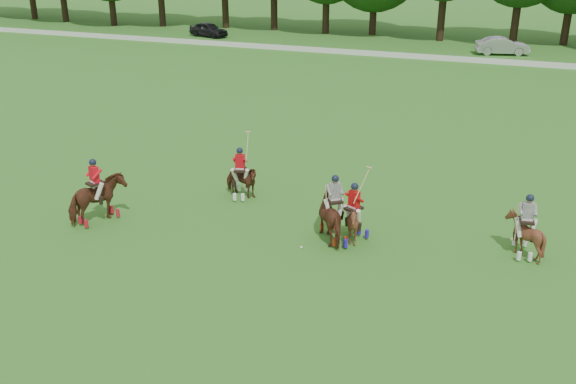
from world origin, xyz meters
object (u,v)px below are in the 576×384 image
(car_mid, at_px, (502,46))
(polo_red_b, at_px, (241,180))
(car_left, at_px, (209,29))
(polo_red_c, at_px, (353,222))
(polo_stripe_b, at_px, (524,234))
(polo_stripe_a, at_px, (334,216))
(polo_ball, at_px, (301,247))
(polo_red_a, at_px, (97,199))

(car_mid, xyz_separation_m, polo_red_b, (-8.14, -36.31, 0.00))
(car_left, xyz_separation_m, car_mid, (27.86, 0.00, 0.03))
(polo_red_c, relative_size, polo_stripe_b, 1.27)
(polo_stripe_a, height_order, polo_ball, polo_stripe_a)
(polo_red_b, height_order, polo_red_c, polo_red_c)
(polo_stripe_b, xyz_separation_m, polo_ball, (-7.06, -2.12, -0.72))
(polo_red_a, relative_size, polo_stripe_b, 1.13)
(polo_red_c, bearing_deg, polo_stripe_b, 11.06)
(polo_red_a, bearing_deg, polo_ball, 4.15)
(car_left, bearing_deg, car_mid, -74.30)
(polo_red_b, bearing_deg, polo_ball, -42.01)
(polo_red_b, xyz_separation_m, polo_red_c, (5.28, -2.35, 0.05))
(car_mid, bearing_deg, polo_red_c, 160.77)
(polo_ball, bearing_deg, polo_stripe_b, 16.70)
(car_mid, distance_m, polo_red_b, 37.21)
(polo_stripe_a, bearing_deg, car_left, 122.17)
(car_mid, xyz_separation_m, polo_stripe_b, (2.68, -37.58, 0.04))
(car_left, height_order, car_mid, car_mid)
(car_mid, relative_size, polo_red_a, 1.79)
(car_left, bearing_deg, polo_stripe_b, -125.20)
(car_left, xyz_separation_m, polo_red_a, (15.74, -40.26, 0.21))
(polo_stripe_b, bearing_deg, polo_red_b, 173.32)
(car_left, height_order, polo_red_a, polo_red_a)
(car_left, xyz_separation_m, polo_stripe_b, (30.54, -37.58, 0.07))
(polo_red_a, bearing_deg, polo_red_b, 44.77)
(polo_red_b, xyz_separation_m, polo_ball, (3.76, -3.39, -0.69))
(car_left, relative_size, polo_red_b, 1.55)
(polo_red_a, distance_m, polo_ball, 7.80)
(polo_red_c, xyz_separation_m, polo_stripe_b, (5.54, 1.08, -0.02))
(car_left, bearing_deg, polo_stripe_a, -132.13)
(car_mid, distance_m, polo_stripe_a, 38.80)
(polo_red_b, relative_size, polo_ball, 29.46)
(polo_stripe_a, bearing_deg, polo_red_c, -1.92)
(polo_red_b, bearing_deg, car_mid, 77.36)
(polo_red_a, height_order, polo_stripe_b, polo_red_a)
(polo_stripe_a, relative_size, polo_stripe_b, 1.10)
(car_left, bearing_deg, polo_red_a, -142.94)
(polo_stripe_a, height_order, polo_stripe_b, polo_stripe_a)
(car_mid, xyz_separation_m, polo_stripe_a, (-3.55, -38.64, 0.15))
(car_mid, relative_size, polo_stripe_a, 1.84)
(car_mid, height_order, polo_red_b, polo_red_b)
(polo_red_c, relative_size, polo_ball, 30.66)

